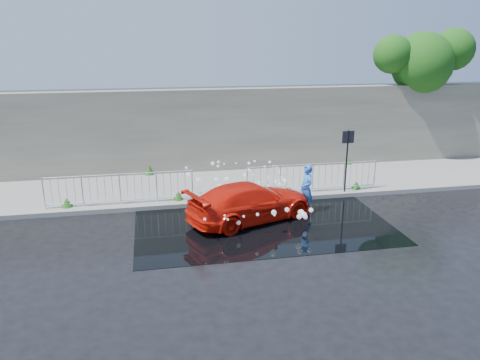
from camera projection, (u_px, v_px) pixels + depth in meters
The scene contains 13 objects.
ground at pixel (254, 237), 13.96m from camera, with size 90.00×90.00×0.00m, color black.
pavement at pixel (226, 185), 18.63m from camera, with size 30.00×4.00×0.15m, color slate.
curb at pixel (235, 202), 16.75m from camera, with size 30.00×0.25×0.16m, color slate.
retaining_wall at pixel (218, 130), 20.17m from camera, with size 30.00×0.60×3.50m, color #605D51.
puddle at pixel (262, 223), 14.99m from camera, with size 8.00×5.00×0.01m, color black.
sign_post at pixel (347, 151), 17.14m from camera, with size 0.45×0.06×2.50m.
tree at pixel (424, 60), 21.30m from camera, with size 4.82×2.81×6.16m.
railing_left at pixel (120, 188), 16.16m from camera, with size 5.05×0.05×1.10m.
railing_right at pixel (313, 177), 17.44m from camera, with size 5.05×0.05×1.10m.
weeds at pixel (218, 183), 18.10m from camera, with size 12.17×3.93×0.40m.
water_spray at pixel (257, 190), 16.14m from camera, with size 3.63×5.65×1.10m.
red_car at pixel (251, 202), 15.13m from camera, with size 1.73×4.27×1.24m, color red.
person at pixel (307, 188), 15.82m from camera, with size 0.60×0.39×1.64m, color blue.
Camera 1 is at (-2.87, -12.54, 5.71)m, focal length 35.00 mm.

